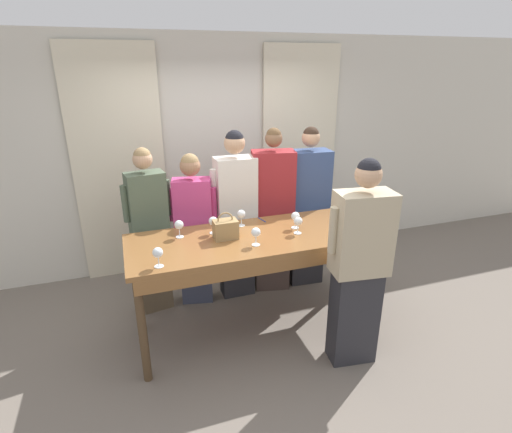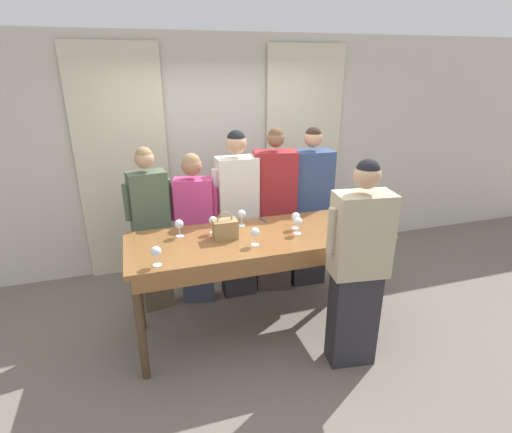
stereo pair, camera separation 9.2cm
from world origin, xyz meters
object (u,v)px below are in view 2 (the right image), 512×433
(wine_glass_center_right, at_px, (213,221))
(guest_cream_sweater, at_px, (237,215))
(wine_glass_front_left, at_px, (242,214))
(guest_striped_shirt, at_px, (274,212))
(wine_glass_center_left, at_px, (179,224))
(guest_pink_top, at_px, (195,228))
(wine_glass_center_mid, at_px, (156,252))
(guest_olive_jacket, at_px, (151,229))
(host_pouring, at_px, (358,267))
(wine_bottle, at_px, (358,220))
(wine_glass_front_right, at_px, (298,222))
(wine_glass_front_mid, at_px, (255,233))
(guest_navy_coat, at_px, (310,208))
(tasting_bar, at_px, (260,248))
(handbag, at_px, (225,229))
(wine_glass_back_left, at_px, (296,217))

(wine_glass_center_right, xyz_separation_m, guest_cream_sweater, (0.37, 0.53, -0.17))
(wine_glass_front_left, height_order, wine_glass_center_right, same)
(guest_cream_sweater, distance_m, guest_striped_shirt, 0.42)
(wine_glass_center_left, bearing_deg, guest_pink_top, 67.53)
(wine_glass_center_mid, height_order, guest_striped_shirt, guest_striped_shirt)
(guest_olive_jacket, relative_size, guest_cream_sweater, 0.94)
(wine_glass_front_left, distance_m, wine_glass_center_left, 0.60)
(guest_striped_shirt, relative_size, host_pouring, 1.02)
(wine_bottle, relative_size, guest_striped_shirt, 0.16)
(guest_pink_top, bearing_deg, wine_glass_center_right, -80.39)
(guest_striped_shirt, bearing_deg, guest_cream_sweater, -180.00)
(wine_glass_center_mid, bearing_deg, wine_glass_front_right, 10.71)
(wine_bottle, bearing_deg, wine_glass_front_mid, -179.49)
(wine_bottle, height_order, wine_glass_front_right, wine_bottle)
(wine_bottle, xyz_separation_m, guest_navy_coat, (-0.07, 0.89, -0.19))
(wine_glass_front_mid, xyz_separation_m, wine_glass_center_left, (-0.59, 0.38, 0.00))
(wine_glass_front_left, distance_m, guest_navy_coat, 1.04)
(wine_glass_front_mid, relative_size, wine_glass_center_right, 1.00)
(wine_glass_center_right, bearing_deg, host_pouring, -39.41)
(wine_glass_center_mid, distance_m, guest_navy_coat, 2.04)
(wine_glass_front_right, distance_m, guest_pink_top, 1.16)
(wine_glass_center_right, distance_m, guest_cream_sweater, 0.67)
(tasting_bar, xyz_separation_m, wine_glass_front_right, (0.35, -0.04, 0.23))
(tasting_bar, relative_size, wine_glass_front_left, 14.75)
(wine_bottle, distance_m, host_pouring, 0.58)
(wine_glass_center_mid, bearing_deg, handbag, 29.29)
(wine_glass_front_mid, relative_size, guest_navy_coat, 0.09)
(guest_pink_top, distance_m, host_pouring, 1.76)
(wine_glass_front_mid, height_order, wine_glass_center_right, same)
(handbag, relative_size, guest_olive_jacket, 0.14)
(host_pouring, bearing_deg, guest_olive_jacket, 138.56)
(wine_glass_back_left, height_order, guest_cream_sweater, guest_cream_sweater)
(wine_glass_front_right, bearing_deg, wine_bottle, -10.87)
(wine_glass_center_mid, distance_m, guest_cream_sweater, 1.38)
(handbag, xyz_separation_m, wine_glass_center_left, (-0.38, 0.16, 0.02))
(tasting_bar, height_order, wine_glass_center_left, wine_glass_center_left)
(wine_glass_center_left, distance_m, guest_olive_jacket, 0.61)
(wine_glass_front_right, xyz_separation_m, guest_olive_jacket, (-1.26, 0.78, -0.23))
(wine_glass_front_left, relative_size, wine_glass_front_mid, 1.00)
(handbag, height_order, wine_glass_center_left, handbag)
(guest_navy_coat, bearing_deg, wine_bottle, -85.63)
(wine_bottle, bearing_deg, guest_cream_sweater, 135.66)
(handbag, distance_m, wine_glass_center_left, 0.41)
(handbag, bearing_deg, wine_glass_front_left, 47.14)
(wine_glass_center_mid, bearing_deg, wine_glass_front_left, 34.77)
(wine_bottle, xyz_separation_m, guest_pink_top, (-1.37, 0.89, -0.26))
(wine_glass_center_right, relative_size, guest_navy_coat, 0.09)
(wine_glass_front_left, relative_size, guest_pink_top, 0.10)
(wine_glass_center_left, bearing_deg, wine_glass_center_mid, -115.20)
(guest_pink_top, height_order, guest_cream_sweater, guest_cream_sweater)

